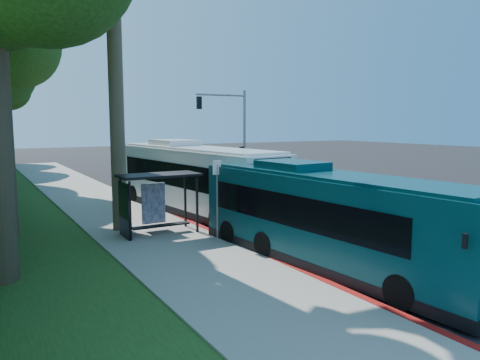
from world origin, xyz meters
TOP-DOWN VIEW (x-y plane):
  - ground at (0.00, 0.00)m, footprint 140.00×140.00m
  - sidewalk at (-7.30, 0.00)m, footprint 4.50×70.00m
  - red_curb at (-5.00, -4.00)m, footprint 0.25×30.00m
  - bus_shelter at (-7.26, -2.86)m, footprint 3.20×1.51m
  - stop_sign_pole at (-5.40, -5.00)m, footprint 0.35×0.06m
  - traffic_signal_pole at (3.78, 10.00)m, footprint 4.10×0.30m
  - white_bus at (-3.79, 0.75)m, footprint 3.89×12.56m
  - teal_bus at (-3.81, -9.51)m, footprint 3.19×11.16m
  - pickup at (1.60, 2.55)m, footprint 3.34×5.56m

SIDE VIEW (x-z plane):
  - ground at x=0.00m, z-range 0.00..0.00m
  - sidewalk at x=-7.30m, z-range 0.00..0.12m
  - red_curb at x=-5.00m, z-range 0.00..0.13m
  - pickup at x=1.60m, z-range 0.00..1.44m
  - teal_bus at x=-3.81m, z-range -0.04..3.24m
  - white_bus at x=-3.79m, z-range -0.04..3.64m
  - bus_shelter at x=-7.26m, z-range 0.53..3.08m
  - stop_sign_pole at x=-5.40m, z-range 0.50..3.67m
  - traffic_signal_pole at x=3.78m, z-range 0.92..7.92m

